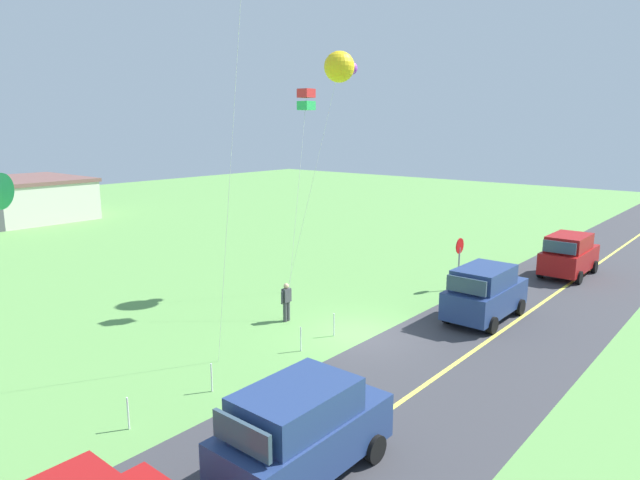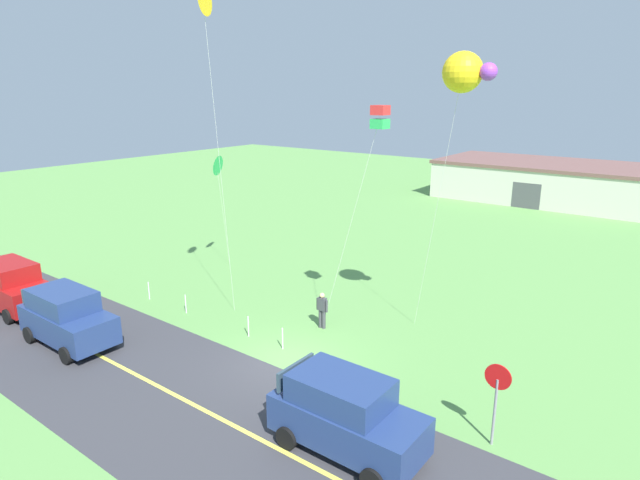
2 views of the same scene
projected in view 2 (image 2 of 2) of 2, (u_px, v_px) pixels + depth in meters
name	position (u px, v px, depth m)	size (l,w,h in m)	color
ground_plane	(287.00, 363.00, 20.13)	(120.00, 120.00, 0.10)	#60994C
asphalt_road	(205.00, 411.00, 17.05)	(120.00, 7.00, 0.00)	#38383D
road_centre_stripe	(205.00, 411.00, 17.05)	(120.00, 0.16, 0.00)	#E5E04C
car_suv_foreground	(345.00, 414.00, 14.92)	(4.40, 2.12, 2.24)	navy
car_parked_west_near	(67.00, 317.00, 21.30)	(4.40, 2.12, 2.24)	navy
car_parked_west_far	(12.00, 286.00, 24.71)	(4.40, 2.12, 2.24)	maroon
stop_sign	(497.00, 389.00, 14.97)	(0.76, 0.08, 2.56)	gray
person_adult_near	(322.00, 309.00, 22.80)	(0.58, 0.22, 1.60)	#3F3F47
kite_red_low	(380.00, 118.00, 19.96)	(2.43, 1.04, 9.34)	silver
kite_blue_mid	(203.00, 3.00, 20.04)	(0.77, 1.87, 13.66)	silver
kite_yellow_high	(217.00, 166.00, 28.97)	(0.70, 1.48, 6.50)	silver
kite_green_far	(464.00, 72.00, 18.22)	(3.27, 2.21, 11.17)	silver
warehouse_distant	(543.00, 181.00, 49.66)	(18.36, 10.20, 3.50)	beige
fence_post_0	(149.00, 291.00, 26.03)	(0.05, 0.05, 0.90)	silver
fence_post_1	(186.00, 304.00, 24.42)	(0.05, 0.05, 0.90)	silver
fence_post_2	(248.00, 326.00, 22.10)	(0.05, 0.05, 0.90)	silver
fence_post_3	(283.00, 339.00, 21.01)	(0.05, 0.05, 0.90)	silver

